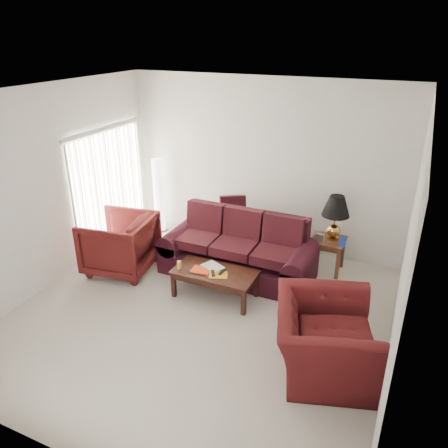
% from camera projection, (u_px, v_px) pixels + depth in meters
% --- Properties ---
extents(floor, '(5.00, 5.00, 0.00)m').
position_uv_depth(floor, '(199.00, 314.00, 6.15)').
color(floor, '#BEB3A2').
rests_on(floor, ground).
extents(blinds, '(0.10, 2.00, 2.16)m').
position_uv_depth(blinds, '(110.00, 190.00, 7.70)').
color(blinds, silver).
rests_on(blinds, ground).
extents(sofa, '(2.45, 1.10, 0.99)m').
position_uv_depth(sofa, '(237.00, 247.00, 6.95)').
color(sofa, black).
rests_on(sofa, ground).
extents(throw_pillow, '(0.51, 0.43, 0.48)m').
position_uv_depth(throw_pillow, '(233.00, 208.00, 7.73)').
color(throw_pillow, black).
rests_on(throw_pillow, sofa).
extents(end_table, '(0.55, 0.55, 0.57)m').
position_uv_depth(end_table, '(327.00, 255.00, 7.17)').
color(end_table, brown).
rests_on(end_table, ground).
extents(table_lamp, '(0.56, 0.56, 0.74)m').
position_uv_depth(table_lamp, '(335.00, 218.00, 6.93)').
color(table_lamp, '#B37E38').
rests_on(table_lamp, end_table).
extents(clock, '(0.15, 0.08, 0.14)m').
position_uv_depth(clock, '(320.00, 238.00, 6.95)').
color(clock, silver).
rests_on(clock, end_table).
extents(blue_canister, '(0.10, 0.10, 0.14)m').
position_uv_depth(blue_canister, '(343.00, 242.00, 6.82)').
color(blue_canister, '#1A3AAB').
rests_on(blue_canister, end_table).
extents(picture_frame, '(0.18, 0.19, 0.05)m').
position_uv_depth(picture_frame, '(319.00, 230.00, 7.20)').
color(picture_frame, '#B6B6BA').
rests_on(picture_frame, end_table).
extents(floor_lamp, '(0.28, 0.28, 1.48)m').
position_uv_depth(floor_lamp, '(159.00, 195.00, 8.43)').
color(floor_lamp, white).
rests_on(floor_lamp, ground).
extents(armchair_left, '(1.19, 1.16, 0.95)m').
position_uv_depth(armchair_left, '(120.00, 244.00, 7.12)').
color(armchair_left, '#461110').
rests_on(armchair_left, ground).
extents(armchair_right, '(1.45, 1.56, 0.83)m').
position_uv_depth(armchair_right, '(325.00, 339.00, 5.03)').
color(armchair_right, '#430F11').
rests_on(armchair_right, ground).
extents(coffee_table, '(1.34, 0.89, 0.43)m').
position_uv_depth(coffee_table, '(215.00, 284.00, 6.49)').
color(coffee_table, black).
rests_on(coffee_table, ground).
extents(magazine_red, '(0.30, 0.24, 0.02)m').
position_uv_depth(magazine_red, '(201.00, 270.00, 6.42)').
color(magazine_red, red).
rests_on(magazine_red, coffee_table).
extents(magazine_white, '(0.37, 0.34, 0.02)m').
position_uv_depth(magazine_white, '(212.00, 266.00, 6.52)').
color(magazine_white, white).
rests_on(magazine_white, coffee_table).
extents(magazine_orange, '(0.32, 0.28, 0.02)m').
position_uv_depth(magazine_orange, '(218.00, 275.00, 6.29)').
color(magazine_orange, orange).
rests_on(magazine_orange, coffee_table).
extents(remote_a, '(0.13, 0.17, 0.02)m').
position_uv_depth(remote_a, '(213.00, 273.00, 6.30)').
color(remote_a, black).
rests_on(remote_a, coffee_table).
extents(remote_b, '(0.05, 0.15, 0.02)m').
position_uv_depth(remote_b, '(222.00, 272.00, 6.32)').
color(remote_b, black).
rests_on(remote_b, coffee_table).
extents(yellow_glass, '(0.07, 0.07, 0.12)m').
position_uv_depth(yellow_glass, '(179.00, 265.00, 6.45)').
color(yellow_glass, gold).
rests_on(yellow_glass, coffee_table).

